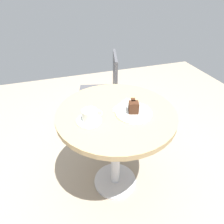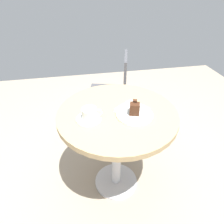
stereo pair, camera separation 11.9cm
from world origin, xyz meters
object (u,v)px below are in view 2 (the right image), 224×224
at_px(cake_plate, 135,115).
at_px(fork, 125,113).
at_px(cafe_chair, 115,88).
at_px(teaspoon, 89,113).
at_px(cake_slice, 135,108).
at_px(saucer, 89,119).
at_px(napkin, 132,109).
at_px(coffee_cup, 90,113).

bearing_deg(cake_plate, fork, 165.81).
bearing_deg(fork, cafe_chair, -29.98).
bearing_deg(teaspoon, cake_slice, -29.96).
bearing_deg(teaspoon, fork, -31.81).
height_order(saucer, teaspoon, teaspoon).
bearing_deg(saucer, fork, 1.17).
height_order(fork, napkin, fork).
bearing_deg(cake_slice, teaspoon, 169.59).
bearing_deg(coffee_cup, cake_slice, 0.60).
bearing_deg(fork, cake_plate, -126.56).
bearing_deg(saucer, cake_plate, -2.18).
distance_m(cake_plate, fork, 0.06).
bearing_deg(cafe_chair, saucer, -7.69).
bearing_deg(cake_slice, napkin, 91.25).
height_order(coffee_cup, cafe_chair, cafe_chair).
relative_size(cake_plate, cafe_chair, 0.28).
bearing_deg(teaspoon, coffee_cup, -105.19).
height_order(fork, cafe_chair, cafe_chair).
bearing_deg(cake_plate, coffee_cup, 178.21).
xyz_separation_m(coffee_cup, napkin, (0.27, 0.06, -0.04)).
bearing_deg(napkin, teaspoon, -179.03).
height_order(cake_slice, fork, cake_slice).
distance_m(coffee_cup, napkin, 0.28).
bearing_deg(napkin, cafe_chair, 86.55).
distance_m(teaspoon, cafe_chair, 0.82).
xyz_separation_m(saucer, cake_plate, (0.28, -0.01, 0.00)).
height_order(saucer, coffee_cup, coffee_cup).
height_order(cake_plate, napkin, cake_plate).
relative_size(saucer, teaspoon, 1.61).
distance_m(cake_slice, fork, 0.07).
distance_m(coffee_cup, cake_plate, 0.28).
xyz_separation_m(cake_slice, cafe_chair, (0.04, 0.77, -0.26)).
bearing_deg(cafe_chair, fork, 7.43).
relative_size(teaspoon, napkin, 0.38).
bearing_deg(coffee_cup, napkin, 12.13).
bearing_deg(cafe_chair, napkin, 11.59).
bearing_deg(cake_slice, coffee_cup, -179.40).
height_order(teaspoon, cake_plate, teaspoon).
bearing_deg(napkin, coffee_cup, -167.87).
distance_m(teaspoon, cake_plate, 0.28).
height_order(cake_plate, fork, fork).
distance_m(cake_plate, cake_slice, 0.04).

